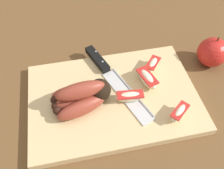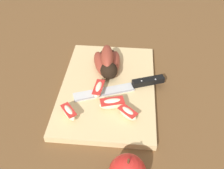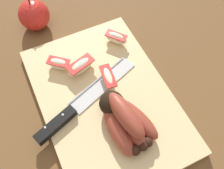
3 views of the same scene
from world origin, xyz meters
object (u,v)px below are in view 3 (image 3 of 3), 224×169
at_px(apple_wedge_near, 59,64).
at_px(whole_apple, 34,15).
at_px(apple_wedge_extra, 108,78).
at_px(apple_wedge_middle, 81,66).
at_px(apple_wedge_far, 116,38).
at_px(banana_bunch, 125,119).
at_px(chefs_knife, 73,109).

height_order(apple_wedge_near, whole_apple, whole_apple).
xyz_separation_m(apple_wedge_extra, whole_apple, (-0.26, -0.10, 0.01)).
xyz_separation_m(apple_wedge_middle, apple_wedge_far, (-0.04, 0.11, -0.00)).
distance_m(apple_wedge_middle, apple_wedge_far, 0.12).
distance_m(apple_wedge_near, whole_apple, 0.17).
bearing_deg(banana_bunch, chefs_knife, -131.74).
xyz_separation_m(apple_wedge_near, apple_wedge_middle, (0.03, 0.04, 0.00)).
bearing_deg(apple_wedge_middle, banana_bunch, 10.41).
bearing_deg(banana_bunch, apple_wedge_far, 158.74).
distance_m(chefs_knife, apple_wedge_far, 0.21).
height_order(banana_bunch, chefs_knife, banana_bunch).
height_order(chefs_knife, apple_wedge_extra, apple_wedge_extra).
distance_m(chefs_knife, whole_apple, 0.29).
xyz_separation_m(chefs_knife, apple_wedge_extra, (-0.03, 0.10, 0.01)).
relative_size(banana_bunch, apple_wedge_far, 2.47).
bearing_deg(apple_wedge_extra, chefs_knife, -71.38).
bearing_deg(apple_wedge_far, banana_bunch, -21.26).
bearing_deg(chefs_knife, banana_bunch, 48.26).
bearing_deg(apple_wedge_middle, apple_wedge_near, -124.16).
height_order(chefs_knife, whole_apple, whole_apple).
relative_size(chefs_knife, apple_wedge_near, 4.67).
bearing_deg(apple_wedge_middle, whole_apple, -165.81).
height_order(apple_wedge_far, apple_wedge_extra, apple_wedge_far).
height_order(banana_bunch, apple_wedge_middle, banana_bunch).
distance_m(chefs_knife, apple_wedge_middle, 0.11).
xyz_separation_m(apple_wedge_near, apple_wedge_far, (-0.01, 0.16, 0.00)).
xyz_separation_m(apple_wedge_middle, whole_apple, (-0.20, -0.05, 0.00)).
distance_m(apple_wedge_near, apple_wedge_middle, 0.05).
bearing_deg(chefs_knife, whole_apple, 179.06).
bearing_deg(chefs_knife, apple_wedge_near, 174.33).
bearing_deg(whole_apple, banana_bunch, 12.50).
bearing_deg(apple_wedge_extra, apple_wedge_near, -133.87).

